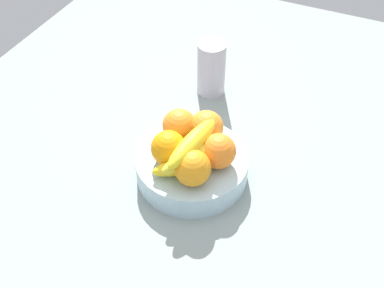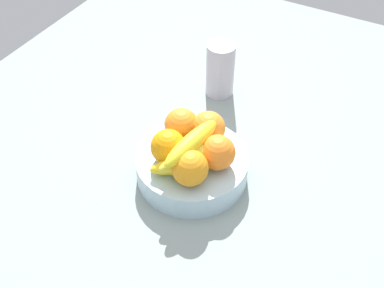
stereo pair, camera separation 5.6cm
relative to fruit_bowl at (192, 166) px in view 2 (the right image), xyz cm
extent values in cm
cube|color=gray|center=(-3.69, 0.91, -4.48)|extent=(180.00, 140.00, 3.00)
cylinder|color=silver|center=(0.00, 0.00, 0.00)|extent=(24.96, 24.96, 5.97)
sphere|color=orange|center=(4.26, 5.01, 6.83)|extent=(7.69, 7.69, 7.69)
sphere|color=orange|center=(-3.04, 4.10, 6.83)|extent=(7.69, 7.69, 7.69)
sphere|color=orange|center=(-6.14, -2.91, 6.83)|extent=(7.69, 7.69, 7.69)
sphere|color=orange|center=(0.49, -5.86, 6.83)|extent=(7.69, 7.69, 7.69)
sphere|color=orange|center=(6.23, -0.68, 6.83)|extent=(7.69, 7.69, 7.69)
ellipsoid|color=yellow|center=(-3.31, -1.46, 4.98)|extent=(14.16, 15.47, 4.00)
ellipsoid|color=yellow|center=(-2.71, -2.01, 7.18)|extent=(16.84, 11.66, 4.00)
ellipsoid|color=yellow|center=(-1.94, -0.97, 9.38)|extent=(17.42, 6.64, 4.00)
cylinder|color=#B5AEBC|center=(30.06, 8.03, 4.51)|extent=(7.45, 7.45, 14.99)
camera|label=1|loc=(-66.92, -30.27, 79.66)|focal=45.33mm
camera|label=2|loc=(-64.42, -35.28, 79.66)|focal=45.33mm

